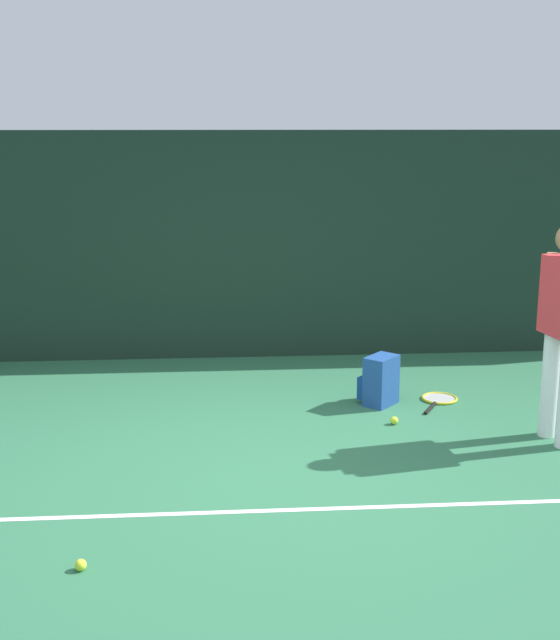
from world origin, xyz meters
TOP-DOWN VIEW (x-y plane):
  - ground_plane at (0.00, 0.00)m, footprint 12.00×12.00m
  - back_fence at (0.00, 3.00)m, footprint 10.00×0.10m
  - court_line at (0.00, -0.68)m, footprint 9.00×0.05m
  - tennis_racket at (1.50, 1.39)m, footprint 0.46×0.62m
  - backpack at (0.95, 1.34)m, footprint 0.38×0.38m
  - tennis_ball_near_player at (0.97, 0.82)m, footprint 0.07×0.07m
  - tennis_ball_by_fence at (-1.24, -1.34)m, footprint 0.07×0.07m

SIDE VIEW (x-z plane):
  - ground_plane at x=0.00m, z-range 0.00..0.00m
  - court_line at x=0.00m, z-range 0.00..0.00m
  - tennis_racket at x=1.50m, z-range 0.00..0.03m
  - tennis_ball_near_player at x=0.97m, z-range 0.00..0.07m
  - tennis_ball_by_fence at x=-1.24m, z-range 0.00..0.07m
  - backpack at x=0.95m, z-range -0.01..0.43m
  - back_fence at x=0.00m, z-range 0.00..2.35m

